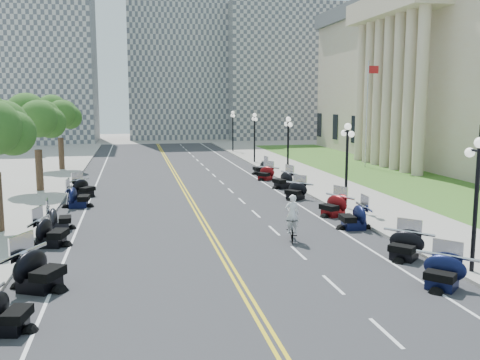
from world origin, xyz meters
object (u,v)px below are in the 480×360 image
bicycle (292,229)px  cyclist_rider (292,198)px  flagpole (367,115)px  motorcycle_n_3 (443,270)px

bicycle → cyclist_rider: size_ratio=1.01×
bicycle → cyclist_rider: 1.46m
flagpole → cyclist_rider: bearing=-121.1°
cyclist_rider → bicycle: bearing=-0.0°
motorcycle_n_3 → cyclist_rider: size_ratio=1.01×
motorcycle_n_3 → bicycle: bearing=161.7°
flagpole → cyclist_rider: 28.21m
flagpole → bicycle: flagpole is taller
flagpole → motorcycle_n_3: (-11.28, -31.08, -4.36)m
flagpole → motorcycle_n_3: bearing=-109.9°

